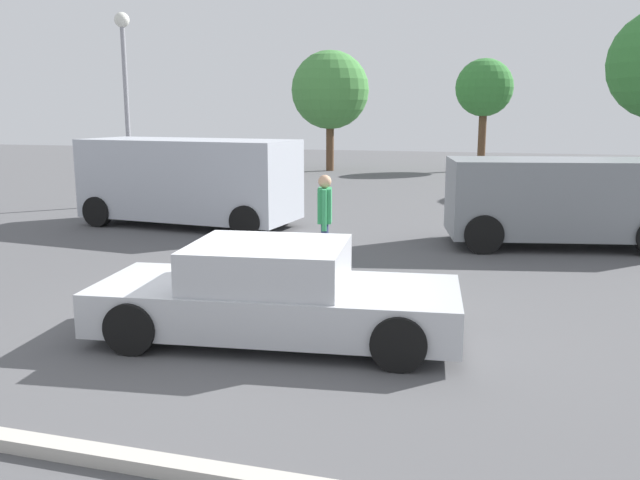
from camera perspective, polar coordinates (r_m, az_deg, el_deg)
name	(u,v)px	position (r m, az deg, el deg)	size (l,w,h in m)	color
ground_plane	(257,331)	(8.79, -5.46, -7.88)	(80.00, 80.00, 0.00)	#515154
sedan_foreground	(275,295)	(8.37, -3.97, -4.77)	(4.74, 2.31, 1.23)	#B7BABF
dog	(429,287)	(9.93, 9.42, -4.09)	(0.36, 0.58, 0.43)	white
van_white	(190,179)	(16.83, -11.26, 5.18)	(5.55, 2.66, 2.17)	#B2B7C1
suv_dark	(558,199)	(14.88, 19.97, 3.38)	(4.87, 2.85, 1.86)	gray
pedestrian	(325,214)	(11.83, 0.42, 2.31)	(0.32, 0.56, 1.74)	navy
parking_curb	(104,456)	(5.97, -18.22, -17.43)	(8.68, 0.20, 0.12)	#B7B2A8
light_post_near	(125,74)	(21.06, -16.59, 13.64)	(0.44, 0.44, 5.72)	gray
tree_back_left	(484,88)	(33.26, 14.08, 12.65)	(2.75, 2.75, 5.34)	brown
tree_back_right	(330,90)	(32.12, 0.89, 12.88)	(3.71, 3.71, 5.70)	brown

